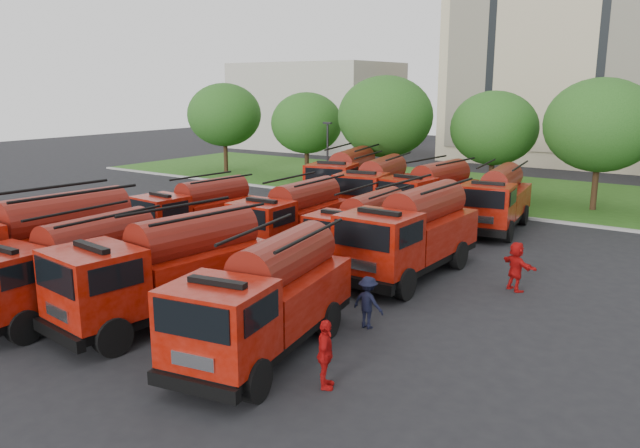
{
  "coord_description": "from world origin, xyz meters",
  "views": [
    {
      "loc": [
        13.78,
        -17.6,
        7.61
      ],
      "look_at": [
        -1.03,
        3.52,
        1.8
      ],
      "focal_mm": 35.0,
      "sensor_mm": 36.0,
      "label": 1
    }
  ],
  "objects_px": {
    "fire_truck_8": "(346,178)",
    "fire_truck_11": "(497,199)",
    "fire_truck_5": "(293,217)",
    "fire_truck_6": "(363,228)",
    "fire_truck_0": "(34,246)",
    "fire_truck_7": "(411,233)",
    "firefighter_5": "(514,290)",
    "fire_truck_2": "(166,269)",
    "fire_truck_10": "(430,193)",
    "firefighter_4": "(164,265)",
    "firefighter_3": "(368,327)",
    "fire_truck_1": "(71,267)",
    "fire_truck_4": "(198,210)",
    "fire_truck_3": "(266,298)",
    "firefighter_0": "(260,384)",
    "firefighter_2": "(325,388)",
    "fire_truck_9": "(376,188)"
  },
  "relations": [
    {
      "from": "firefighter_2",
      "to": "fire_truck_4",
      "type": "bearing_deg",
      "value": 28.18
    },
    {
      "from": "firefighter_0",
      "to": "firefighter_5",
      "type": "xyz_separation_m",
      "value": [
        2.99,
        11.26,
        0.0
      ]
    },
    {
      "from": "fire_truck_0",
      "to": "fire_truck_7",
      "type": "xyz_separation_m",
      "value": [
        10.12,
        10.06,
        -0.06
      ]
    },
    {
      "from": "fire_truck_5",
      "to": "fire_truck_11",
      "type": "height_order",
      "value": "fire_truck_11"
    },
    {
      "from": "fire_truck_1",
      "to": "fire_truck_4",
      "type": "height_order",
      "value": "fire_truck_1"
    },
    {
      "from": "fire_truck_0",
      "to": "firefighter_5",
      "type": "xyz_separation_m",
      "value": [
        14.24,
        10.58,
        -1.84
      ]
    },
    {
      "from": "fire_truck_6",
      "to": "firefighter_0",
      "type": "relative_size",
      "value": 3.58
    },
    {
      "from": "fire_truck_3",
      "to": "fire_truck_11",
      "type": "relative_size",
      "value": 1.01
    },
    {
      "from": "fire_truck_5",
      "to": "firefighter_0",
      "type": "relative_size",
      "value": 3.8
    },
    {
      "from": "fire_truck_0",
      "to": "fire_truck_2",
      "type": "height_order",
      "value": "fire_truck_0"
    },
    {
      "from": "fire_truck_2",
      "to": "fire_truck_11",
      "type": "relative_size",
      "value": 1.04
    },
    {
      "from": "fire_truck_8",
      "to": "fire_truck_10",
      "type": "xyz_separation_m",
      "value": [
        6.44,
        -1.38,
        -0.12
      ]
    },
    {
      "from": "fire_truck_6",
      "to": "firefighter_3",
      "type": "xyz_separation_m",
      "value": [
        4.09,
        -6.41,
        -1.49
      ]
    },
    {
      "from": "fire_truck_0",
      "to": "fire_truck_6",
      "type": "distance_m",
      "value": 13.01
    },
    {
      "from": "fire_truck_1",
      "to": "fire_truck_10",
      "type": "relative_size",
      "value": 0.95
    },
    {
      "from": "fire_truck_7",
      "to": "fire_truck_9",
      "type": "bearing_deg",
      "value": 127.71
    },
    {
      "from": "fire_truck_4",
      "to": "fire_truck_2",
      "type": "bearing_deg",
      "value": -44.44
    },
    {
      "from": "fire_truck_7",
      "to": "fire_truck_8",
      "type": "relative_size",
      "value": 0.95
    },
    {
      "from": "fire_truck_1",
      "to": "firefighter_2",
      "type": "xyz_separation_m",
      "value": [
        10.12,
        0.41,
        -1.6
      ]
    },
    {
      "from": "fire_truck_8",
      "to": "fire_truck_11",
      "type": "relative_size",
      "value": 1.1
    },
    {
      "from": "firefighter_0",
      "to": "firefighter_4",
      "type": "height_order",
      "value": "firefighter_0"
    },
    {
      "from": "fire_truck_3",
      "to": "fire_truck_9",
      "type": "xyz_separation_m",
      "value": [
        -6.92,
        18.25,
        0.05
      ]
    },
    {
      "from": "fire_truck_3",
      "to": "firefighter_5",
      "type": "xyz_separation_m",
      "value": [
        4.07,
        9.66,
        -1.65
      ]
    },
    {
      "from": "fire_truck_5",
      "to": "fire_truck_6",
      "type": "distance_m",
      "value": 3.67
    },
    {
      "from": "fire_truck_5",
      "to": "fire_truck_1",
      "type": "bearing_deg",
      "value": -98.81
    },
    {
      "from": "fire_truck_8",
      "to": "fire_truck_3",
      "type": "bearing_deg",
      "value": -76.01
    },
    {
      "from": "fire_truck_0",
      "to": "fire_truck_1",
      "type": "distance_m",
      "value": 2.69
    },
    {
      "from": "fire_truck_6",
      "to": "fire_truck_5",
      "type": "bearing_deg",
      "value": -179.65
    },
    {
      "from": "fire_truck_3",
      "to": "fire_truck_6",
      "type": "xyz_separation_m",
      "value": [
        -2.67,
        9.71,
        -0.16
      ]
    },
    {
      "from": "firefighter_3",
      "to": "fire_truck_4",
      "type": "bearing_deg",
      "value": -17.26
    },
    {
      "from": "fire_truck_0",
      "to": "fire_truck_1",
      "type": "relative_size",
      "value": 1.17
    },
    {
      "from": "fire_truck_10",
      "to": "firefighter_5",
      "type": "xyz_separation_m",
      "value": [
        7.75,
        -8.96,
        -1.67
      ]
    },
    {
      "from": "fire_truck_4",
      "to": "fire_truck_7",
      "type": "bearing_deg",
      "value": 8.3
    },
    {
      "from": "fire_truck_8",
      "to": "firefighter_3",
      "type": "xyz_separation_m",
      "value": [
        11.54,
        -16.7,
        -1.79
      ]
    },
    {
      "from": "fire_truck_8",
      "to": "fire_truck_11",
      "type": "height_order",
      "value": "fire_truck_8"
    },
    {
      "from": "fire_truck_6",
      "to": "fire_truck_10",
      "type": "distance_m",
      "value": 8.97
    },
    {
      "from": "fire_truck_4",
      "to": "firefighter_4",
      "type": "relative_size",
      "value": 4.33
    },
    {
      "from": "fire_truck_2",
      "to": "fire_truck_10",
      "type": "relative_size",
      "value": 1.04
    },
    {
      "from": "firefighter_3",
      "to": "firefighter_4",
      "type": "height_order",
      "value": "firefighter_3"
    },
    {
      "from": "firefighter_4",
      "to": "fire_truck_0",
      "type": "bearing_deg",
      "value": 135.19
    },
    {
      "from": "fire_truck_5",
      "to": "fire_truck_10",
      "type": "relative_size",
      "value": 0.94
    },
    {
      "from": "fire_truck_0",
      "to": "fire_truck_4",
      "type": "bearing_deg",
      "value": 102.84
    },
    {
      "from": "fire_truck_3",
      "to": "firefighter_4",
      "type": "height_order",
      "value": "fire_truck_3"
    },
    {
      "from": "fire_truck_5",
      "to": "firefighter_2",
      "type": "distance_m",
      "value": 13.74
    },
    {
      "from": "fire_truck_5",
      "to": "fire_truck_8",
      "type": "xyz_separation_m",
      "value": [
        -3.78,
        10.5,
        0.2
      ]
    },
    {
      "from": "fire_truck_10",
      "to": "firefighter_4",
      "type": "distance_m",
      "value": 15.43
    },
    {
      "from": "fire_truck_0",
      "to": "fire_truck_5",
      "type": "bearing_deg",
      "value": 74.68
    },
    {
      "from": "fire_truck_1",
      "to": "fire_truck_9",
      "type": "height_order",
      "value": "fire_truck_9"
    },
    {
      "from": "fire_truck_4",
      "to": "firefighter_5",
      "type": "height_order",
      "value": "fire_truck_4"
    },
    {
      "from": "fire_truck_9",
      "to": "fire_truck_11",
      "type": "relative_size",
      "value": 1.04
    }
  ]
}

